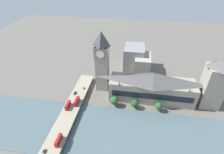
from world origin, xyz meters
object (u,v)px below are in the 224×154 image
object	(u,v)px
car_northbound_mid	(75,93)
parliament_hall	(152,87)
car_northbound_tail	(44,151)
victoria_tower	(214,83)
car_southbound_lead	(84,88)
road_bridge	(64,123)
double_decker_bus_lead	(68,105)
double_decker_bus_rear	(59,140)
clock_tower	(102,60)
double_decker_bus_mid	(77,101)

from	to	relation	value
car_northbound_mid	parliament_hall	bearing A→B (deg)	-82.34
car_northbound_mid	car_northbound_tail	size ratio (longest dim) A/B	1.07
victoria_tower	car_northbound_mid	distance (m)	137.88
victoria_tower	car_northbound_tail	xyz separation A→B (m)	(-79.69, 136.14, -20.66)
car_northbound_mid	car_northbound_tail	world-z (taller)	car_northbound_mid
car_northbound_tail	car_southbound_lead	xyz separation A→B (m)	(78.22, -6.72, -0.08)
road_bridge	car_northbound_tail	world-z (taller)	car_northbound_tail
double_decker_bus_lead	car_northbound_tail	size ratio (longest dim) A/B	2.38
car_northbound_mid	double_decker_bus_rear	bearing A→B (deg)	-173.15
double_decker_bus_rear	car_northbound_mid	world-z (taller)	double_decker_bus_rear
car_northbound_mid	double_decker_bus_lead	bearing A→B (deg)	-179.69
clock_tower	victoria_tower	bearing A→B (deg)	-95.46
victoria_tower	car_southbound_lead	bearing A→B (deg)	90.65
clock_tower	double_decker_bus_lead	bearing A→B (deg)	148.47
clock_tower	double_decker_bus_rear	xyz separation A→B (m)	(-80.35, 18.79, -28.83)
car_northbound_mid	car_southbound_lead	xyz separation A→B (m)	(9.28, -6.48, -0.09)
clock_tower	car_northbound_mid	distance (m)	45.41
parliament_hall	car_southbound_lead	xyz separation A→B (m)	(-1.41, 73.02, -8.98)
car_southbound_lead	car_northbound_mid	bearing A→B (deg)	145.08
double_decker_bus_mid	double_decker_bus_rear	xyz separation A→B (m)	(-45.13, -0.40, -0.08)
road_bridge	car_southbound_lead	distance (m)	49.42
road_bridge	car_northbound_tail	size ratio (longest dim) A/B	34.44
victoria_tower	double_decker_bus_lead	world-z (taller)	victoria_tower
double_decker_bus_mid	clock_tower	bearing A→B (deg)	-28.59
parliament_hall	double_decker_bus_rear	size ratio (longest dim) A/B	8.13
victoria_tower	car_northbound_tail	bearing A→B (deg)	120.34
double_decker_bus_mid	car_northbound_mid	xyz separation A→B (m)	(13.96, 6.69, -1.91)
road_bridge	double_decker_bus_mid	world-z (taller)	double_decker_bus_mid
double_decker_bus_rear	car_southbound_lead	bearing A→B (deg)	0.52
road_bridge	car_southbound_lead	size ratio (longest dim) A/B	39.43
road_bridge	victoria_tower	bearing A→B (deg)	-69.03
double_decker_bus_rear	car_northbound_tail	bearing A→B (deg)	143.35
parliament_hall	car_northbound_tail	bearing A→B (deg)	134.96
victoria_tower	car_northbound_mid	world-z (taller)	victoria_tower
road_bridge	double_decker_bus_lead	world-z (taller)	double_decker_bus_lead
clock_tower	double_decker_bus_lead	distance (m)	57.07
road_bridge	car_northbound_mid	distance (m)	40.21
double_decker_bus_rear	car_northbound_mid	xyz separation A→B (m)	(59.08, 7.10, -1.83)
parliament_hall	car_southbound_lead	distance (m)	73.58
clock_tower	double_decker_bus_rear	world-z (taller)	clock_tower
parliament_hall	car_northbound_mid	world-z (taller)	parliament_hall
car_southbound_lead	double_decker_bus_lead	bearing A→B (deg)	168.03
double_decker_bus_rear	car_southbound_lead	distance (m)	68.39
double_decker_bus_mid	double_decker_bus_rear	bearing A→B (deg)	-179.49
parliament_hall	double_decker_bus_rear	distance (m)	100.80
double_decker_bus_mid	car_northbound_tail	xyz separation A→B (m)	(-54.99, 6.93, -1.92)
clock_tower	double_decker_bus_mid	xyz separation A→B (m)	(-35.22, 19.19, -28.74)
double_decker_bus_rear	car_northbound_mid	size ratio (longest dim) A/B	2.25
road_bridge	car_northbound_mid	bearing A→B (deg)	4.94
car_northbound_tail	clock_tower	bearing A→B (deg)	-16.15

